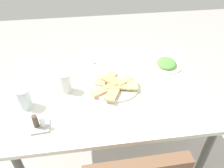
{
  "coord_description": "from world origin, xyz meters",
  "views": [
    {
      "loc": [
        0.13,
        1.03,
        1.61
      ],
      "look_at": [
        -0.01,
        -0.01,
        0.77
      ],
      "focal_mm": 36.06,
      "sensor_mm": 36.0,
      "label": 1
    }
  ],
  "objects_px": {
    "pide_platter": "(114,85)",
    "condiment_caddy": "(40,124)",
    "fork": "(83,66)",
    "dining_table": "(110,99)",
    "spoon": "(83,69)",
    "salad_plate_greens": "(167,64)",
    "paper_napkin": "(83,68)",
    "soda_can": "(66,83)",
    "drinking_glass": "(24,98)"
  },
  "relations": [
    {
      "from": "fork",
      "to": "spoon",
      "type": "xyz_separation_m",
      "value": [
        0.0,
        0.04,
        0.0
      ]
    },
    {
      "from": "pide_platter",
      "to": "soda_can",
      "type": "height_order",
      "value": "soda_can"
    },
    {
      "from": "paper_napkin",
      "to": "spoon",
      "type": "distance_m",
      "value": 0.02
    },
    {
      "from": "condiment_caddy",
      "to": "spoon",
      "type": "bearing_deg",
      "value": -116.1
    },
    {
      "from": "drinking_glass",
      "to": "fork",
      "type": "height_order",
      "value": "drinking_glass"
    },
    {
      "from": "soda_can",
      "to": "fork",
      "type": "distance_m",
      "value": 0.27
    },
    {
      "from": "condiment_caddy",
      "to": "dining_table",
      "type": "bearing_deg",
      "value": -147.12
    },
    {
      "from": "spoon",
      "to": "paper_napkin",
      "type": "bearing_deg",
      "value": -110.12
    },
    {
      "from": "salad_plate_greens",
      "to": "soda_can",
      "type": "xyz_separation_m",
      "value": [
        0.68,
        0.17,
        0.04
      ]
    },
    {
      "from": "dining_table",
      "to": "pide_platter",
      "type": "distance_m",
      "value": 0.1
    },
    {
      "from": "salad_plate_greens",
      "to": "condiment_caddy",
      "type": "relative_size",
      "value": 2.2
    },
    {
      "from": "soda_can",
      "to": "drinking_glass",
      "type": "bearing_deg",
      "value": 25.99
    },
    {
      "from": "pide_platter",
      "to": "salad_plate_greens",
      "type": "height_order",
      "value": "salad_plate_greens"
    },
    {
      "from": "drinking_glass",
      "to": "salad_plate_greens",
      "type": "bearing_deg",
      "value": -162.77
    },
    {
      "from": "condiment_caddy",
      "to": "drinking_glass",
      "type": "bearing_deg",
      "value": -61.28
    },
    {
      "from": "salad_plate_greens",
      "to": "pide_platter",
      "type": "bearing_deg",
      "value": 24.22
    },
    {
      "from": "fork",
      "to": "dining_table",
      "type": "bearing_deg",
      "value": 100.62
    },
    {
      "from": "dining_table",
      "to": "fork",
      "type": "height_order",
      "value": "fork"
    },
    {
      "from": "fork",
      "to": "drinking_glass",
      "type": "bearing_deg",
      "value": 28.18
    },
    {
      "from": "pide_platter",
      "to": "condiment_caddy",
      "type": "relative_size",
      "value": 3.31
    },
    {
      "from": "paper_napkin",
      "to": "spoon",
      "type": "height_order",
      "value": "spoon"
    },
    {
      "from": "pide_platter",
      "to": "spoon",
      "type": "xyz_separation_m",
      "value": [
        0.18,
        -0.21,
        -0.01
      ]
    },
    {
      "from": "pide_platter",
      "to": "paper_napkin",
      "type": "height_order",
      "value": "pide_platter"
    },
    {
      "from": "dining_table",
      "to": "spoon",
      "type": "distance_m",
      "value": 0.29
    },
    {
      "from": "pide_platter",
      "to": "drinking_glass",
      "type": "relative_size",
      "value": 2.65
    },
    {
      "from": "salad_plate_greens",
      "to": "soda_can",
      "type": "relative_size",
      "value": 1.72
    },
    {
      "from": "fork",
      "to": "salad_plate_greens",
      "type": "bearing_deg",
      "value": 153.71
    },
    {
      "from": "pide_platter",
      "to": "drinking_glass",
      "type": "distance_m",
      "value": 0.51
    },
    {
      "from": "dining_table",
      "to": "drinking_glass",
      "type": "bearing_deg",
      "value": 10.12
    },
    {
      "from": "dining_table",
      "to": "paper_napkin",
      "type": "height_order",
      "value": "paper_napkin"
    },
    {
      "from": "salad_plate_greens",
      "to": "condiment_caddy",
      "type": "bearing_deg",
      "value": 28.77
    },
    {
      "from": "dining_table",
      "to": "fork",
      "type": "xyz_separation_m",
      "value": [
        0.15,
        -0.26,
        0.09
      ]
    },
    {
      "from": "salad_plate_greens",
      "to": "paper_napkin",
      "type": "bearing_deg",
      "value": -5.49
    },
    {
      "from": "spoon",
      "to": "salad_plate_greens",
      "type": "bearing_deg",
      "value": 156.19
    },
    {
      "from": "dining_table",
      "to": "paper_napkin",
      "type": "distance_m",
      "value": 0.3
    },
    {
      "from": "drinking_glass",
      "to": "spoon",
      "type": "height_order",
      "value": "drinking_glass"
    },
    {
      "from": "fork",
      "to": "condiment_caddy",
      "type": "xyz_separation_m",
      "value": [
        0.23,
        0.51,
        0.02
      ]
    },
    {
      "from": "pide_platter",
      "to": "salad_plate_greens",
      "type": "distance_m",
      "value": 0.43
    },
    {
      "from": "spoon",
      "to": "condiment_caddy",
      "type": "xyz_separation_m",
      "value": [
        0.23,
        0.48,
        0.02
      ]
    },
    {
      "from": "pide_platter",
      "to": "condiment_caddy",
      "type": "distance_m",
      "value": 0.49
    },
    {
      "from": "fork",
      "to": "condiment_caddy",
      "type": "distance_m",
      "value": 0.56
    },
    {
      "from": "dining_table",
      "to": "salad_plate_greens",
      "type": "height_order",
      "value": "salad_plate_greens"
    },
    {
      "from": "drinking_glass",
      "to": "dining_table",
      "type": "bearing_deg",
      "value": -169.88
    },
    {
      "from": "fork",
      "to": "spoon",
      "type": "distance_m",
      "value": 0.04
    },
    {
      "from": "paper_napkin",
      "to": "fork",
      "type": "relative_size",
      "value": 0.81
    },
    {
      "from": "drinking_glass",
      "to": "fork",
      "type": "relative_size",
      "value": 0.6
    },
    {
      "from": "soda_can",
      "to": "paper_napkin",
      "type": "height_order",
      "value": "soda_can"
    },
    {
      "from": "pide_platter",
      "to": "fork",
      "type": "height_order",
      "value": "pide_platter"
    },
    {
      "from": "soda_can",
      "to": "spoon",
      "type": "xyz_separation_m",
      "value": [
        -0.11,
        -0.21,
        -0.06
      ]
    },
    {
      "from": "soda_can",
      "to": "spoon",
      "type": "bearing_deg",
      "value": -117.29
    }
  ]
}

